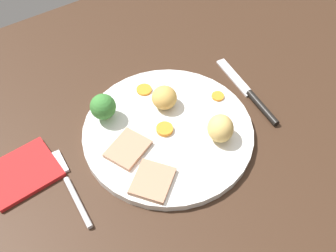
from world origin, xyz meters
TOP-DOWN VIEW (x-y plane):
  - dining_table at (0.00, 0.00)cm, footprint 120.00×84.00cm
  - dinner_plate at (-2.45, -1.45)cm, footprint 29.00×29.00cm
  - meat_slice_main at (-10.23, -1.52)cm, footprint 8.23×7.56cm
  - meat_slice_under at (-9.99, -8.81)cm, footprint 8.60×8.48cm
  - roast_potato_left at (3.97, -7.28)cm, footprint 6.14×6.32cm
  - roast_potato_right at (-0.24, 3.59)cm, footprint 6.11×6.15cm
  - carrot_coin_front at (-1.26, 8.54)cm, footprint 2.78×2.78cm
  - carrot_coin_back at (9.12, -0.48)cm, footprint 2.26×2.26cm
  - carrot_coin_side at (-3.01, -1.27)cm, footprint 2.88×2.88cm
  - broccoli_floret at (-10.20, 6.72)cm, footprint 4.42×4.42cm
  - fork at (-20.91, -1.73)cm, footprint 2.19×15.30cm
  - knife at (15.13, -2.52)cm, footprint 3.11×18.56cm
  - folded_napkin at (-26.36, 4.46)cm, footprint 11.67×9.83cm

SIDE VIEW (x-z plane):
  - dining_table at x=0.00cm, z-range 0.00..3.60cm
  - fork at x=-20.91cm, z-range 3.54..4.44cm
  - folded_napkin at x=-26.36cm, z-range 3.60..4.40cm
  - knife at x=15.13cm, z-range 3.45..4.65cm
  - dinner_plate at x=-2.45cm, z-range 3.60..5.00cm
  - carrot_coin_back at x=9.12cm, z-range 5.00..5.40cm
  - carrot_coin_front at x=-1.26cm, z-range 5.00..5.40cm
  - carrot_coin_side at x=-3.01cm, z-range 5.00..5.69cm
  - meat_slice_main at x=-10.23cm, z-range 5.00..5.80cm
  - meat_slice_under at x=-9.99cm, z-range 5.00..5.80cm
  - roast_potato_right at x=-0.24cm, z-range 5.00..8.87cm
  - roast_potato_left at x=3.97cm, z-range 5.00..9.51cm
  - broccoli_floret at x=-10.20cm, z-range 5.25..10.28cm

